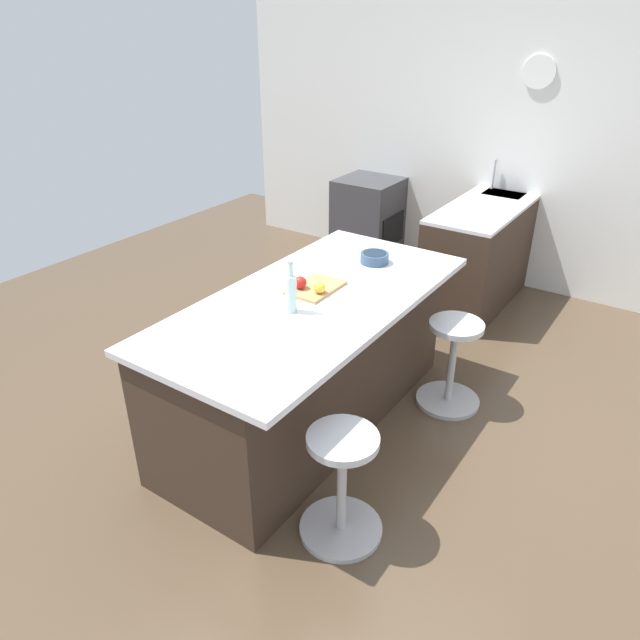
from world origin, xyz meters
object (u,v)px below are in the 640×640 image
at_px(stool_by_window, 452,366).
at_px(cutting_board, 316,288).
at_px(oven_range, 368,221).
at_px(fruit_bowl, 375,257).
at_px(kitchen_island, 307,359).
at_px(apple_yellow, 320,288).
at_px(water_bottle, 291,292).
at_px(stool_middle, 342,488).
at_px(apple_red, 300,283).

relative_size(stool_by_window, cutting_board, 1.75).
distance_m(oven_range, fruit_bowl, 2.35).
height_order(kitchen_island, apple_yellow, apple_yellow).
xyz_separation_m(cutting_board, water_bottle, (0.32, 0.06, 0.11)).
bearing_deg(apple_yellow, stool_middle, 40.95).
relative_size(apple_red, fruit_bowl, 0.40).
relative_size(apple_yellow, apple_red, 0.92).
distance_m(stool_by_window, apple_red, 1.22).
height_order(apple_yellow, apple_red, apple_red).
bearing_deg(fruit_bowl, apple_red, -12.81).
distance_m(stool_middle, apple_red, 1.26).
bearing_deg(apple_yellow, apple_red, -85.00).
distance_m(kitchen_island, stool_middle, 1.00).
bearing_deg(stool_by_window, apple_red, -49.27).
bearing_deg(apple_yellow, kitchen_island, -57.92).
height_order(stool_middle, apple_red, apple_red).
bearing_deg(kitchen_island, stool_by_window, 134.60).
distance_m(stool_middle, water_bottle, 1.10).
distance_m(cutting_board, fruit_bowl, 0.58).
bearing_deg(water_bottle, kitchen_island, -167.26).
xyz_separation_m(oven_range, fruit_bowl, (1.97, 1.18, 0.51)).
bearing_deg(stool_middle, fruit_bowl, -155.58).
xyz_separation_m(apple_yellow, water_bottle, (0.26, -0.02, 0.07)).
xyz_separation_m(kitchen_island, water_bottle, (0.22, 0.05, 0.57)).
relative_size(cutting_board, apple_yellow, 5.04).
bearing_deg(oven_range, water_bottle, 21.75).
relative_size(kitchen_island, fruit_bowl, 11.38).
height_order(apple_red, water_bottle, water_bottle).
relative_size(stool_middle, apple_yellow, 8.83).
xyz_separation_m(stool_by_window, water_bottle, (0.91, -0.66, 0.74)).
bearing_deg(oven_range, fruit_bowl, 30.82).
distance_m(stool_middle, apple_yellow, 1.19).
height_order(stool_by_window, cutting_board, cutting_board).
height_order(oven_range, water_bottle, water_bottle).
xyz_separation_m(stool_by_window, cutting_board, (0.59, -0.71, 0.63)).
distance_m(cutting_board, apple_yellow, 0.11).
relative_size(kitchen_island, apple_yellow, 30.85).
height_order(water_bottle, fruit_bowl, water_bottle).
distance_m(apple_red, fruit_bowl, 0.67).
relative_size(kitchen_island, stool_by_window, 3.49).
height_order(apple_yellow, water_bottle, water_bottle).
distance_m(cutting_board, apple_red, 0.11).
relative_size(kitchen_island, stool_middle, 3.49).
relative_size(oven_range, stool_middle, 1.41).
xyz_separation_m(apple_red, water_bottle, (0.25, 0.12, 0.06)).
bearing_deg(apple_red, water_bottle, 25.45).
xyz_separation_m(oven_range, water_bottle, (2.87, 1.15, 0.59)).
relative_size(oven_range, cutting_board, 2.46).
bearing_deg(stool_by_window, kitchen_island, -45.40).
relative_size(apple_yellow, fruit_bowl, 0.37).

